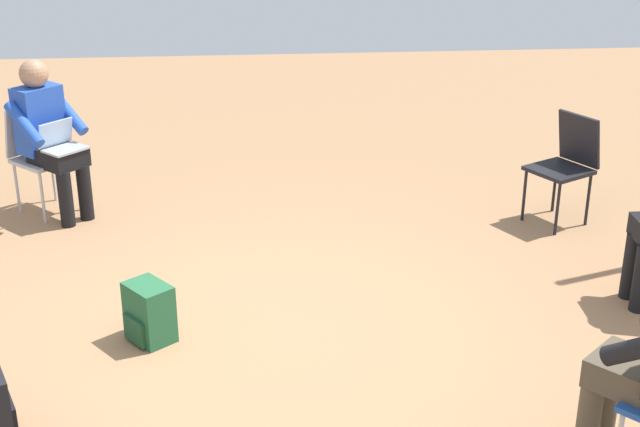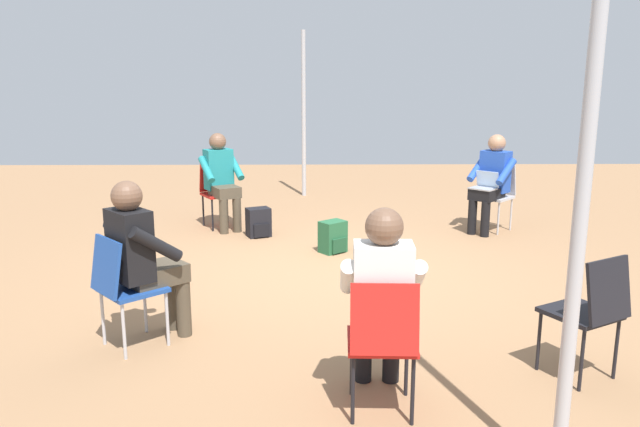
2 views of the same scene
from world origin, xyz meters
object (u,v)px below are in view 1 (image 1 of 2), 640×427
chair_southwest (566,161)px  backpack_near_laptop_user (150,316)px  chair_southeast (38,151)px  person_with_laptop (48,131)px

chair_southwest → backpack_near_laptop_user: 3.44m
chair_southeast → person_with_laptop: size_ratio=0.69×
person_with_laptop → backpack_near_laptop_user: person_with_laptop is taller
chair_southeast → person_with_laptop: 0.26m
person_with_laptop → chair_southwest: bearing=127.1°
chair_southwest → chair_southeast: same height
chair_southwest → person_with_laptop: (3.96, -0.47, 0.20)m
chair_southwest → chair_southeast: size_ratio=1.00×
backpack_near_laptop_user → chair_southwest: bearing=-152.8°
chair_southeast → person_with_laptop: person_with_laptop is taller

